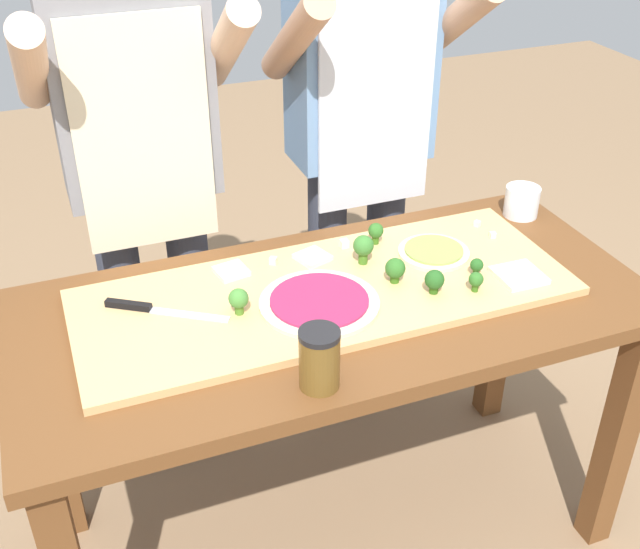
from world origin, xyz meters
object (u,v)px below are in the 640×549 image
broccoli_floret_center_left (363,247)px  cheese_crumble_d (273,261)px  cheese_crumble_a (344,244)px  cook_left (141,157)px  broccoli_floret_front_left (239,299)px  broccoli_floret_back_mid (476,280)px  broccoli_floret_back_right (376,231)px  pizza_whole_beet_magenta (319,302)px  cook_right (361,125)px  cheese_crumble_b (477,223)px  broccoli_floret_back_left (477,266)px  pizza_slice_center (519,275)px  sauce_jar (319,359)px  prep_table (334,344)px  broccoli_floret_front_right (396,270)px  flour_cup (522,203)px  chefs_knife (149,308)px  pizza_slice_near_right (231,271)px  pizza_whole_pesto_green (434,252)px  broccoli_floret_center_right (434,280)px  pizza_slice_far_right (313,257)px  cheese_crumble_c (493,235)px

broccoli_floret_center_left → cheese_crumble_d: (-0.21, 0.08, -0.04)m
cheese_crumble_a → cook_left: bearing=141.7°
broccoli_floret_front_left → cheese_crumble_d: bearing=52.0°
broccoli_floret_back_mid → broccoli_floret_back_right: (-0.12, 0.29, 0.01)m
pizza_whole_beet_magenta → cook_right: (0.35, 0.58, 0.17)m
cheese_crumble_b → cook_right: cook_right is taller
broccoli_floret_back_left → broccoli_floret_center_left: 0.28m
pizza_slice_center → sauce_jar: size_ratio=0.81×
pizza_whole_beet_magenta → broccoli_floret_back_mid: broccoli_floret_back_mid is taller
prep_table → cheese_crumble_d: cheese_crumble_d is taller
broccoli_floret_back_left → cheese_crumble_b: bearing=58.2°
broccoli_floret_front_right → flour_cup: flour_cup is taller
chefs_knife → pizza_slice_near_right: size_ratio=3.53×
pizza_whole_pesto_green → cheese_crumble_d: size_ratio=10.74×
broccoli_floret_back_mid → broccoli_floret_center_right: bearing=163.1°
broccoli_floret_front_right → sauce_jar: (-0.30, -0.26, 0.01)m
sauce_jar → pizza_slice_far_right: bearing=70.9°
pizza_whole_beet_magenta → cheese_crumble_c: (0.54, 0.13, 0.00)m
pizza_slice_near_right → pizza_slice_far_right: size_ratio=0.98×
broccoli_floret_back_mid → sauce_jar: bearing=-160.3°
pizza_slice_center → cheese_crumble_c: 0.20m
pizza_slice_near_right → broccoli_floret_front_left: size_ratio=1.15×
chefs_knife → pizza_whole_pesto_green: (0.73, -0.01, 0.00)m
broccoli_floret_center_right → broccoli_floret_front_left: size_ratio=0.94×
cheese_crumble_b → flour_cup: bearing=14.7°
chefs_knife → broccoli_floret_back_right: 0.62m
broccoli_floret_back_mid → pizza_slice_far_right: bearing=138.0°
pizza_slice_far_right → broccoli_floret_back_right: size_ratio=1.29×
broccoli_floret_back_mid → broccoli_floret_front_left: 0.56m
chefs_knife → pizza_slice_near_right: chefs_knife is taller
pizza_slice_far_right → broccoli_floret_front_right: bearing=-50.1°
broccoli_floret_center_left → broccoli_floret_back_right: bearing=48.2°
broccoli_floret_front_left → cook_right: bearing=45.4°
pizza_slice_center → broccoli_floret_front_left: (-0.68, 0.10, 0.03)m
cheese_crumble_a → cheese_crumble_c: size_ratio=1.38×
broccoli_floret_back_left → sauce_jar: sauce_jar is taller
cook_right → pizza_slice_far_right: bearing=-127.9°
broccoli_floret_front_right → broccoli_floret_front_left: (-0.39, 0.01, 0.00)m
chefs_knife → cheese_crumble_d: (0.33, 0.09, 0.00)m
pizza_whole_pesto_green → pizza_slice_center: size_ratio=1.67×
cheese_crumble_a → sauce_jar: sauce_jar is taller
pizza_slice_center → cheese_crumble_d: size_ratio=6.42×
pizza_slice_near_right → cook_left: size_ratio=0.04×
flour_cup → cook_right: (-0.36, 0.33, 0.16)m
pizza_slice_near_right → broccoli_floret_back_mid: 0.59m
broccoli_floret_center_right → sauce_jar: 0.41m
sauce_jar → cheese_crumble_d: bearing=83.4°
broccoli_floret_back_right → cheese_crumble_d: (-0.28, -0.00, -0.03)m
broccoli_floret_front_left → flour_cup: 0.92m
prep_table → cheese_crumble_d: bearing=115.4°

